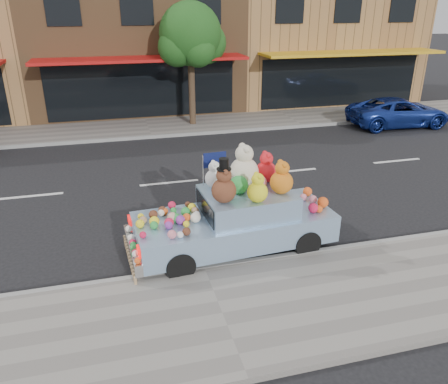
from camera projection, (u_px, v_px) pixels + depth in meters
name	position (u px, v px, depth m)	size (l,w,h in m)	color
ground	(169.00, 183.00, 13.41)	(120.00, 120.00, 0.00)	black
near_sidewalk	(222.00, 316.00, 7.61)	(60.00, 3.00, 0.12)	gray
far_sidewalk	(148.00, 128.00, 19.15)	(60.00, 3.00, 0.12)	gray
near_kerb	(204.00, 269.00, 8.94)	(60.00, 0.12, 0.13)	gray
far_kerb	(152.00, 137.00, 17.82)	(60.00, 0.12, 0.13)	gray
storefront_mid	(133.00, 33.00, 22.59)	(10.00, 9.80, 7.30)	brown
storefront_right	(310.00, 31.00, 24.92)	(10.00, 9.80, 7.30)	#9B6F41
street_tree	(191.00, 39.00, 18.23)	(3.00, 2.70, 5.22)	#38281C
car_blue	(399.00, 112.00, 19.40)	(2.07, 4.50, 1.25)	#1C369A
art_car	(236.00, 215.00, 9.52)	(4.59, 2.03, 2.29)	black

